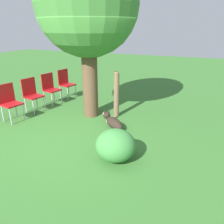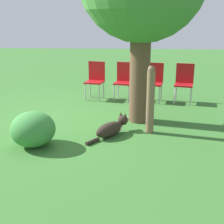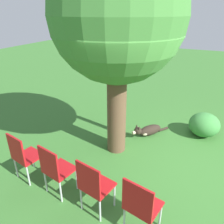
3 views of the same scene
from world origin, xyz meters
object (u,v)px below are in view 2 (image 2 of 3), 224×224
(red_chair_0, at_px, (95,78))
(red_chair_1, at_px, (124,79))
(fence_post, at_px, (150,100))
(red_chair_3, at_px, (184,81))
(dog, at_px, (112,128))
(red_chair_2, at_px, (154,80))

(red_chair_0, height_order, red_chair_1, same)
(fence_post, bearing_deg, red_chair_3, 157.11)
(dog, distance_m, red_chair_3, 2.95)
(fence_post, xyz_separation_m, red_chair_1, (-2.38, -0.54, -0.09))
(red_chair_3, bearing_deg, dog, -21.35)
(red_chair_1, xyz_separation_m, red_chair_2, (0.07, 0.75, 0.00))
(dog, bearing_deg, red_chair_2, 17.75)
(fence_post, bearing_deg, red_chair_2, 175.01)
(red_chair_0, height_order, red_chair_3, same)
(red_chair_0, relative_size, red_chair_1, 1.00)
(fence_post, relative_size, red_chair_2, 1.31)
(fence_post, height_order, red_chair_3, fence_post)
(dog, distance_m, red_chair_1, 2.60)
(fence_post, bearing_deg, red_chair_0, -152.23)
(dog, height_order, red_chair_1, red_chair_1)
(red_chair_0, distance_m, red_chair_2, 1.50)
(dog, bearing_deg, red_chair_3, 3.38)
(red_chair_1, relative_size, red_chair_3, 1.00)
(fence_post, height_order, red_chair_1, fence_post)
(red_chair_3, bearing_deg, fence_post, -10.31)
(fence_post, distance_m, red_chair_1, 2.44)
(dog, relative_size, fence_post, 0.74)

